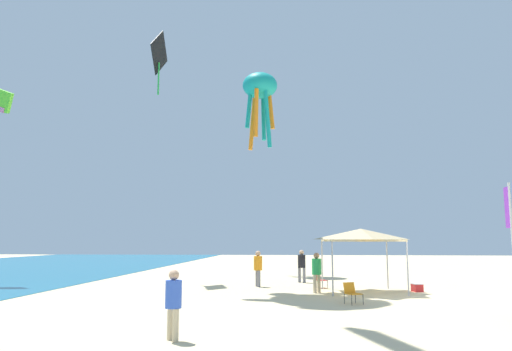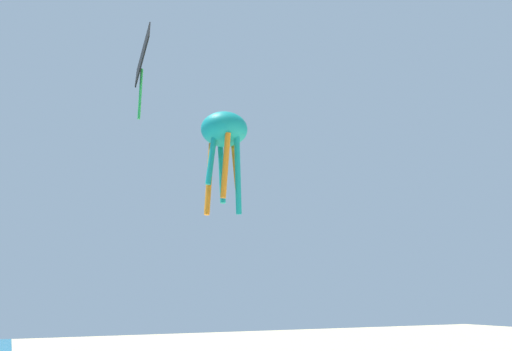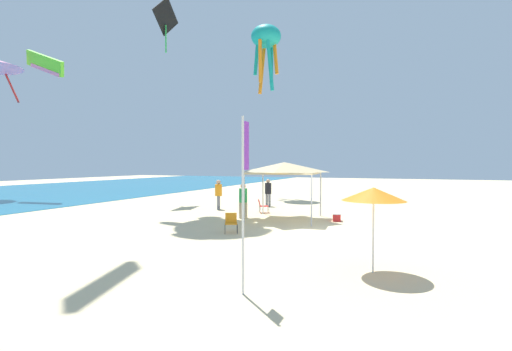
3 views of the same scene
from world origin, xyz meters
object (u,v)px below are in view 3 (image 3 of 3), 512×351
at_px(cooler_box, 337,217).
at_px(person_far_stroller, 218,192).
at_px(folding_chair_facing_ocean, 262,205).
at_px(person_kite_handler, 268,190).
at_px(person_watching_sky, 243,198).
at_px(kite_octopus_teal, 266,40).
at_px(kite_diamond_black, 166,19).
at_px(banner_flag, 244,188).
at_px(folding_chair_near_cooler, 231,221).
at_px(canopy_tent, 285,168).
at_px(beach_umbrella, 374,194).
at_px(kite_parafoil_lime, 45,64).

relative_size(cooler_box, person_far_stroller, 0.35).
bearing_deg(folding_chair_facing_ocean, person_kite_handler, -13.65).
bearing_deg(person_far_stroller, person_watching_sky, -154.14).
bearing_deg(person_watching_sky, kite_octopus_teal, 51.99).
bearing_deg(kite_octopus_teal, kite_diamond_black, 30.18).
bearing_deg(banner_flag, kite_diamond_black, 40.53).
bearing_deg(folding_chair_near_cooler, kite_octopus_teal, 78.73).
distance_m(canopy_tent, banner_flag, 11.01).
xyz_separation_m(cooler_box, banner_flag, (-11.18, 0.25, 2.20)).
relative_size(person_watching_sky, kite_octopus_teal, 0.31).
bearing_deg(kite_octopus_teal, person_kite_handler, 96.68).
xyz_separation_m(folding_chair_near_cooler, cooler_box, (4.81, -3.70, -0.27)).
distance_m(canopy_tent, folding_chair_facing_ocean, 3.53).
bearing_deg(kite_diamond_black, canopy_tent, 75.32).
relative_size(beach_umbrella, cooler_box, 3.43).
height_order(folding_chair_facing_ocean, folding_chair_near_cooler, same).
bearing_deg(kite_octopus_teal, folding_chair_facing_ocean, 94.44).
bearing_deg(person_kite_handler, banner_flag, -36.13).
relative_size(person_kite_handler, person_watching_sky, 1.01).
height_order(person_far_stroller, kite_diamond_black, kite_diamond_black).
distance_m(person_far_stroller, kite_diamond_black, 15.77).
bearing_deg(banner_flag, kite_parafoil_lime, 60.22).
distance_m(folding_chair_facing_ocean, person_watching_sky, 2.43).
relative_size(person_watching_sky, kite_parafoil_lime, 0.42).
bearing_deg(person_watching_sky, cooler_box, -42.64).
height_order(banner_flag, kite_diamond_black, kite_diamond_black).
bearing_deg(folding_chair_near_cooler, kite_diamond_black, 109.25).
bearing_deg(person_far_stroller, kite_octopus_teal, -17.98).
bearing_deg(person_kite_handler, folding_chair_near_cooler, -43.75).
bearing_deg(beach_umbrella, person_far_stroller, 44.91).
distance_m(cooler_box, kite_octopus_teal, 20.42).
relative_size(person_far_stroller, kite_octopus_teal, 0.31).
height_order(canopy_tent, beach_umbrella, canopy_tent).
xyz_separation_m(canopy_tent, cooler_box, (0.45, -2.68, -2.51)).
bearing_deg(folding_chair_near_cooler, canopy_tent, 49.85).
xyz_separation_m(kite_diamond_black, kite_parafoil_lime, (-2.64, 10.57, -3.19)).
bearing_deg(person_far_stroller, beach_umbrella, -156.31).
relative_size(canopy_tent, kite_octopus_teal, 0.61).
bearing_deg(cooler_box, canopy_tent, 99.44).
distance_m(person_kite_handler, person_far_stroller, 3.69).
bearing_deg(kite_octopus_teal, cooler_box, 109.85).
xyz_separation_m(cooler_box, person_far_stroller, (1.88, 7.89, 0.92)).
bearing_deg(cooler_box, kite_parafoil_lime, 82.83).
distance_m(person_kite_handler, kite_diamond_black, 16.54).
relative_size(cooler_box, person_watching_sky, 0.36).
xyz_separation_m(beach_umbrella, kite_diamond_black, (14.23, 17.14, 12.62)).
bearing_deg(canopy_tent, folding_chair_near_cooler, 166.79).
xyz_separation_m(person_kite_handler, person_watching_sky, (-5.60, -0.61, -0.01)).
xyz_separation_m(canopy_tent, folding_chair_near_cooler, (-4.36, 1.02, -2.24)).
xyz_separation_m(canopy_tent, person_watching_sky, (-0.48, 2.20, -1.61)).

